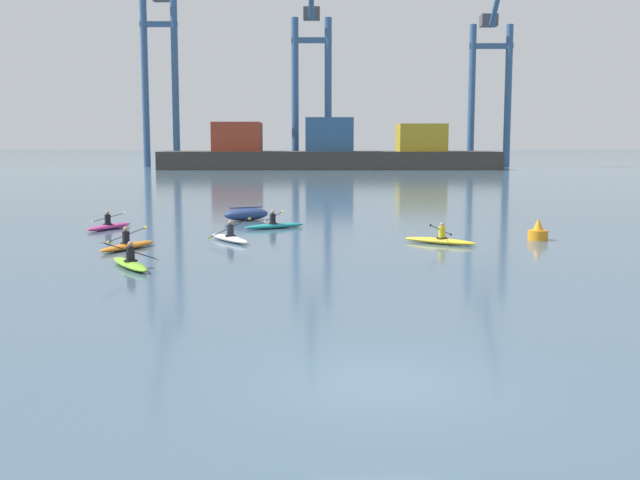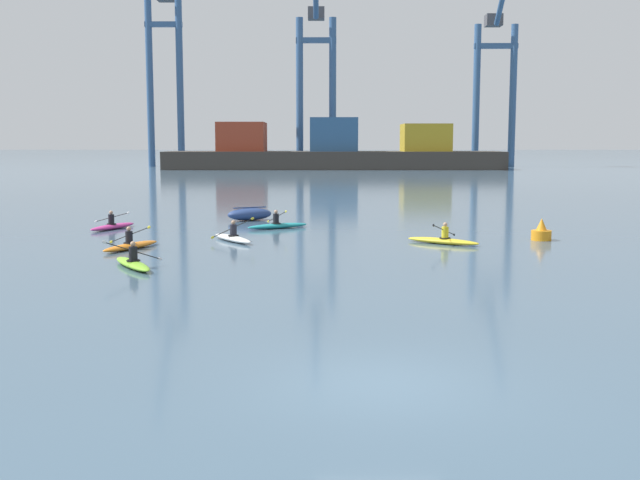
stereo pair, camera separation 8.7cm
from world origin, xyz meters
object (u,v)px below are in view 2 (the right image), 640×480
gantry_crane_east_mid (496,68)px  container_barge (333,152)px  kayak_yellow (443,240)px  kayak_teal (278,225)px  channel_buoy (541,232)px  gantry_crane_west (163,53)px  gantry_crane_west_mid (316,65)px  kayak_magenta (113,226)px  kayak_white (233,238)px  kayak_lime (133,263)px  capsized_dinghy (250,214)px  kayak_orange (131,245)px

gantry_crane_east_mid → container_barge: bearing=-160.6°
kayak_yellow → kayak_teal: kayak_teal is taller
channel_buoy → kayak_teal: size_ratio=0.31×
gantry_crane_west → kayak_yellow: bearing=-72.3°
gantry_crane_east_mid → channel_buoy: (-19.59, -101.28, -16.62)m
gantry_crane_west_mid → kayak_teal: (-0.92, -93.49, -16.94)m
container_barge → gantry_crane_west: bearing=159.8°
gantry_crane_west_mid → channel_buoy: (11.28, -98.21, -16.75)m
kayak_magenta → kayak_teal: bearing=2.6°
kayak_yellow → kayak_magenta: size_ratio=0.93×
gantry_crane_east_mid → kayak_yellow: gantry_crane_east_mid is taller
kayak_white → kayak_lime: size_ratio=0.99×
gantry_crane_west → kayak_lime: bearing=-79.1°
channel_buoy → kayak_yellow: size_ratio=0.32×
channel_buoy → kayak_teal: (-12.21, 4.72, -0.19)m
container_barge → kayak_white: (-5.44, -91.90, -2.51)m
gantry_crane_east_mid → kayak_teal: 103.04m
gantry_crane_west → kayak_white: size_ratio=13.25×
container_barge → channel_buoy: size_ratio=53.88×
capsized_dinghy → kayak_orange: 12.42m
channel_buoy → kayak_orange: (-17.82, -3.05, -0.19)m
gantry_crane_west_mid → kayak_lime: 107.47m
kayak_yellow → kayak_lime: (-11.94, -6.47, -0.00)m
container_barge → capsized_dinghy: bearing=-93.9°
gantry_crane_east_mid → gantry_crane_west_mid: bearing=-174.3°
gantry_crane_east_mid → kayak_teal: bearing=-108.2°
kayak_orange → kayak_magenta: bearing=110.5°
kayak_orange → kayak_white: bearing=33.3°
gantry_crane_east_mid → kayak_white: size_ratio=11.32×
gantry_crane_west → capsized_dinghy: bearing=-75.8°
kayak_teal → gantry_crane_west: bearing=104.7°
gantry_crane_west → channel_buoy: bearing=-69.7°
capsized_dinghy → kayak_magenta: (-6.56, -4.44, -0.18)m
capsized_dinghy → gantry_crane_west_mid: bearing=88.2°
gantry_crane_west_mid → kayak_lime: gantry_crane_west_mid is taller
container_barge → kayak_white: container_barge is taller
gantry_crane_east_mid → kayak_lime: (-36.16, -109.06, -16.81)m
capsized_dinghy → kayak_magenta: 7.92m
kayak_teal → kayak_orange: kayak_orange is taller
container_barge → kayak_yellow: (3.83, -92.74, -2.51)m
channel_buoy → kayak_magenta: size_ratio=0.30×
kayak_teal → kayak_magenta: size_ratio=0.96×
gantry_crane_west → kayak_lime: 113.67m
channel_buoy → kayak_magenta: (-20.58, 4.34, -0.19)m
kayak_yellow → kayak_orange: (-13.19, -1.73, 0.00)m
kayak_teal → gantry_crane_east_mid: bearing=71.8°
gantry_crane_west → kayak_magenta: bearing=-80.1°
channel_buoy → kayak_white: (-13.90, -0.48, -0.19)m
kayak_orange → container_barge: bearing=84.3°
gantry_crane_west → channel_buoy: size_ratio=42.28×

